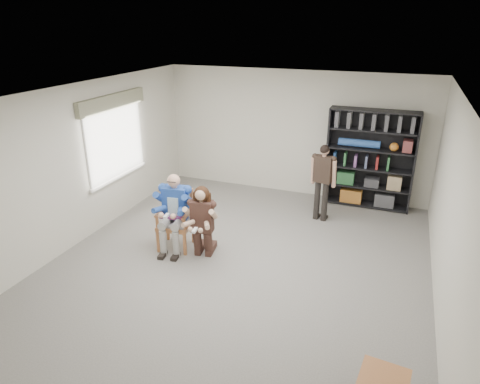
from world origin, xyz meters
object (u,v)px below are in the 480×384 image
at_px(seated_man, 175,212).
at_px(bookshelf, 370,160).
at_px(kneeling_woman, 202,223).
at_px(armchair, 175,220).
at_px(standing_man, 322,183).

height_order(seated_man, bookshelf, bookshelf).
bearing_deg(kneeling_woman, seated_man, 159.56).
bearing_deg(armchair, kneeling_woman, -20.44).
xyz_separation_m(armchair, bookshelf, (2.95, 3.11, 0.52)).
distance_m(kneeling_woman, standing_man, 2.69).
xyz_separation_m(kneeling_woman, standing_man, (1.59, 2.17, 0.16)).
bearing_deg(armchair, standing_man, 34.59).
relative_size(kneeling_woman, bookshelf, 0.60).
bearing_deg(bookshelf, armchair, -133.47).
bearing_deg(seated_man, standing_man, 34.59).
bearing_deg(seated_man, kneeling_woman, -20.44).
relative_size(seated_man, bookshelf, 0.65).
bearing_deg(armchair, seated_man, -98.75).
bearing_deg(seated_man, armchair, 81.25).
relative_size(armchair, kneeling_woman, 0.84).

